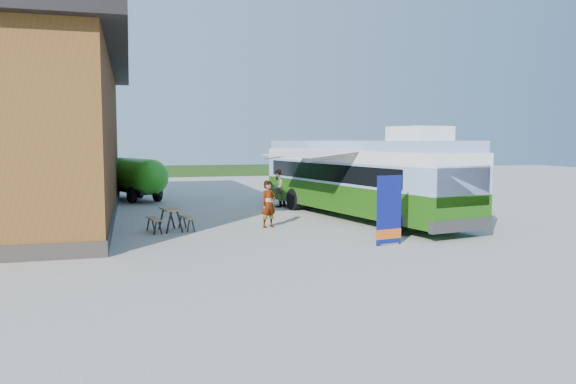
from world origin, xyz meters
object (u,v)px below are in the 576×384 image
object	(u,v)px
bus	(359,176)
banner	(389,217)
slurry_tanker	(135,176)
picnic_table	(170,214)
person_a	(269,204)
person_b	(278,188)

from	to	relation	value
bus	banner	size ratio (longest dim) A/B	5.72
banner	slurry_tanker	bearing A→B (deg)	104.01
banner	picnic_table	xyz separation A→B (m)	(-6.80, 4.90, -0.29)
person_a	person_b	bearing A→B (deg)	49.44
banner	picnic_table	bearing A→B (deg)	133.01
person_a	person_b	distance (m)	6.90
picnic_table	person_a	world-z (taller)	person_a
banner	person_a	xyz separation A→B (m)	(-2.95, 4.79, -0.01)
picnic_table	person_b	bearing A→B (deg)	36.22
picnic_table	person_b	distance (m)	8.80
slurry_tanker	bus	bearing A→B (deg)	-69.52
person_a	banner	bearing A→B (deg)	-80.97
picnic_table	slurry_tanker	world-z (taller)	slurry_tanker
bus	person_a	bearing A→B (deg)	-172.39
person_a	slurry_tanker	bearing A→B (deg)	89.90
bus	banner	bearing A→B (deg)	-115.27
person_a	slurry_tanker	xyz separation A→B (m)	(-5.02, 12.13, 0.47)
picnic_table	slurry_tanker	xyz separation A→B (m)	(-1.16, 12.02, 0.75)
picnic_table	banner	bearing A→B (deg)	-46.66
banner	person_b	xyz separation A→B (m)	(-0.82, 11.35, 0.04)
banner	slurry_tanker	world-z (taller)	slurry_tanker
person_b	slurry_tanker	size ratio (longest dim) A/B	0.32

